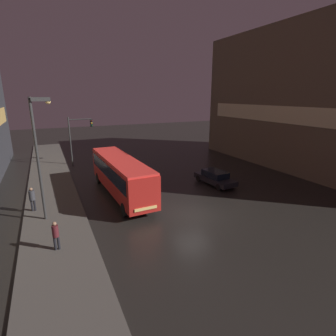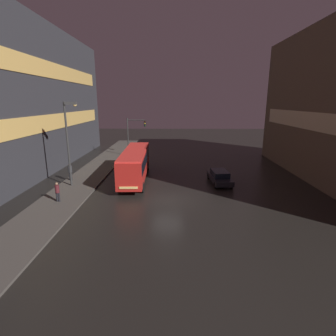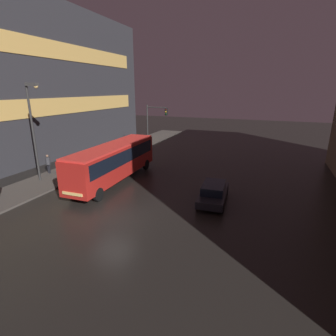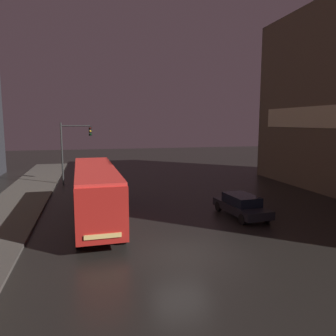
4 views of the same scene
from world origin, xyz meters
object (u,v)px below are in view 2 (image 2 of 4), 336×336
pedestrian_mid (70,170)px  street_lamp_sidewalk (69,132)px  traffic_light_main (134,131)px  pedestrian_near (57,191)px  bus_near (135,162)px  car_taxi (220,177)px

pedestrian_mid → street_lamp_sidewalk: street_lamp_sidewalk is taller
traffic_light_main → pedestrian_near: bearing=-101.0°
bus_near → traffic_light_main: 12.52m
pedestrian_mid → traffic_light_main: 14.16m
car_taxi → street_lamp_sidewalk: size_ratio=0.57×
bus_near → car_taxi: size_ratio=2.43×
bus_near → pedestrian_mid: size_ratio=6.26×
car_taxi → pedestrian_mid: pedestrian_mid is taller
traffic_light_main → bus_near: bearing=-81.7°
car_taxi → traffic_light_main: bearing=-56.0°
bus_near → pedestrian_mid: bearing=4.4°
bus_near → pedestrian_near: bus_near is taller
pedestrian_mid → traffic_light_main: bearing=-164.9°
bus_near → street_lamp_sidewalk: size_ratio=1.38×
pedestrian_near → street_lamp_sidewalk: 6.12m
bus_near → pedestrian_near: (-5.50, -6.86, -0.88)m
pedestrian_near → street_lamp_sidewalk: bearing=44.2°
car_taxi → pedestrian_mid: (-15.63, 0.43, 0.51)m
pedestrian_near → traffic_light_main: (3.70, 19.10, 2.82)m
pedestrian_near → traffic_light_main: traffic_light_main is taller
car_taxi → traffic_light_main: 17.42m
bus_near → car_taxi: bus_near is taller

